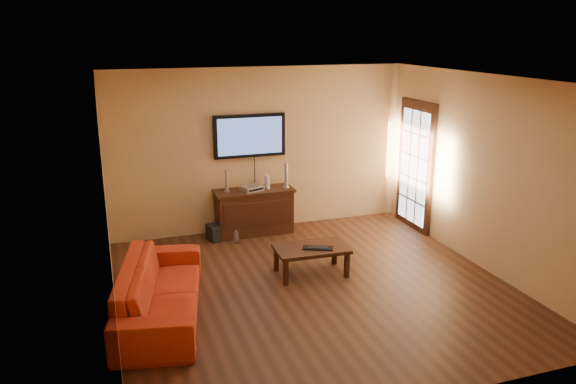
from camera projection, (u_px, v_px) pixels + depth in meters
name	position (u px, v px, depth m)	size (l,w,h in m)	color
ground_plane	(315.00, 288.00, 7.37)	(5.00, 5.00, 0.00)	#361C0F
room_walls	(299.00, 153.00, 7.47)	(5.00, 5.00, 5.00)	tan
french_door	(415.00, 167.00, 9.38)	(0.07, 1.02, 2.22)	black
media_console	(254.00, 211.00, 9.25)	(1.31, 0.50, 0.75)	black
television	(250.00, 136.00, 9.09)	(1.19, 0.08, 0.70)	black
coffee_table	(311.00, 251.00, 7.69)	(1.01, 0.63, 0.40)	black
sofa	(160.00, 281.00, 6.55)	(2.23, 0.65, 0.87)	#B42D14
speaker_left	(227.00, 182.00, 8.99)	(0.10, 0.10, 0.35)	silver
speaker_right	(286.00, 177.00, 9.23)	(0.11, 0.11, 0.40)	silver
av_receiver	(252.00, 188.00, 9.09)	(0.34, 0.24, 0.08)	silver
game_console	(267.00, 182.00, 9.20)	(0.05, 0.16, 0.22)	white
subwoofer	(216.00, 232.00, 9.02)	(0.26, 0.26, 0.26)	black
bottle	(236.00, 237.00, 8.88)	(0.08, 0.08, 0.23)	white
keyboard	(318.00, 248.00, 7.62)	(0.44, 0.31, 0.02)	black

